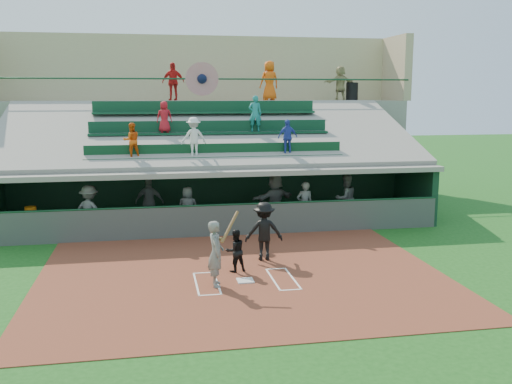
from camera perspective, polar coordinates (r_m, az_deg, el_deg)
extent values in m
plane|color=#154B15|center=(15.32, -1.08, -8.96)|extent=(100.00, 100.00, 0.00)
cube|color=maroon|center=(15.79, -1.38, -8.35)|extent=(11.00, 9.00, 0.02)
cube|color=silver|center=(15.31, -1.08, -8.84)|extent=(0.43, 0.43, 0.03)
cube|color=silver|center=(15.22, -3.90, -9.02)|extent=(0.05, 1.80, 0.01)
cube|color=silver|center=(15.45, 1.70, -8.71)|extent=(0.05, 1.80, 0.01)
cube|color=silver|center=(15.17, -5.99, -9.11)|extent=(0.05, 1.80, 0.01)
cube|color=white|center=(15.57, 3.70, -8.58)|extent=(0.05, 1.80, 0.01)
cube|color=white|center=(16.04, -5.26, -8.04)|extent=(0.60, 0.05, 0.01)
cube|color=white|center=(16.34, 1.98, -7.67)|extent=(0.60, 0.05, 0.01)
cube|color=silver|center=(14.35, -4.60, -10.22)|extent=(0.60, 0.05, 0.01)
cube|color=white|center=(14.68, 3.51, -9.74)|extent=(0.60, 0.05, 0.01)
cube|color=gray|center=(21.76, -3.97, -3.27)|extent=(16.00, 3.50, 0.04)
cube|color=gray|center=(28.04, -5.59, 4.36)|extent=(20.00, 3.00, 4.60)
cube|color=#464B46|center=(19.95, -3.42, -2.90)|extent=(16.00, 0.06, 1.10)
cylinder|color=#123920|center=(19.83, -3.44, -1.30)|extent=(16.00, 0.08, 0.08)
cube|color=black|center=(23.26, -4.49, 0.28)|extent=(16.00, 0.25, 2.20)
cube|color=#10311E|center=(23.78, 15.52, 0.17)|extent=(0.25, 3.50, 2.20)
cube|color=gray|center=(21.38, -4.04, 2.43)|extent=(16.40, 3.90, 0.18)
cube|color=gray|center=(24.97, -4.91, 1.05)|extent=(16.40, 3.50, 2.30)
cube|color=gray|center=(26.46, -5.30, 4.04)|extent=(16.40, 0.30, 4.60)
cube|color=gray|center=(23.09, -4.60, 6.09)|extent=(16.40, 6.51, 2.37)
cube|color=#0D3B1F|center=(20.78, -3.89, 3.47)|extent=(9.40, 0.42, 0.08)
cube|color=#0B341B|center=(20.95, -3.96, 4.24)|extent=(9.40, 0.06, 0.45)
cube|color=#0C3520|center=(22.60, -4.46, 5.88)|extent=(9.40, 0.42, 0.08)
cube|color=#0B3420|center=(22.78, -4.53, 6.57)|extent=(9.40, 0.06, 0.45)
cube|color=#0D3B23|center=(24.45, -4.96, 7.93)|extent=(9.40, 0.42, 0.08)
cube|color=#0C3820|center=(24.64, -5.01, 8.55)|extent=(9.40, 0.06, 0.45)
imported|color=#D54F0C|center=(20.70, -12.34, 5.07)|extent=(0.69, 0.59, 1.23)
imported|color=silver|center=(20.73, -6.25, 5.49)|extent=(0.98, 0.66, 1.41)
imported|color=#293EA5|center=(21.28, 3.19, 5.50)|extent=(0.81, 0.44, 1.31)
imported|color=#A7131D|center=(22.55, -9.15, 7.43)|extent=(0.60, 0.39, 1.22)
imported|color=#1A7672|center=(22.91, -0.09, 7.85)|extent=(0.58, 0.45, 1.43)
cylinder|color=#133C23|center=(26.44, -5.43, 11.20)|extent=(20.00, 0.07, 0.07)
cylinder|color=maroon|center=(26.42, -5.43, 11.20)|extent=(1.50, 0.06, 1.50)
sphere|color=black|center=(26.39, -5.42, 11.20)|extent=(0.44, 0.44, 0.44)
cube|color=tan|center=(29.44, -5.98, 12.21)|extent=(20.00, 0.40, 3.20)
cube|color=tan|center=(30.46, 13.80, 11.90)|extent=(0.40, 3.00, 3.20)
imported|color=#5C5F5A|center=(14.76, -4.04, -6.15)|extent=(0.41, 0.63, 1.72)
cylinder|color=brown|center=(14.47, -2.63, -3.50)|extent=(0.56, 0.54, 0.75)
sphere|color=olive|center=(14.67, -3.55, -4.73)|extent=(0.10, 0.10, 0.10)
imported|color=black|center=(15.95, -2.10, -5.88)|extent=(0.68, 0.59, 1.20)
imported|color=black|center=(17.00, 0.80, -3.93)|extent=(1.17, 0.72, 1.75)
cube|color=#956036|center=(22.82, -4.00, -2.01)|extent=(15.30, 0.52, 0.46)
cube|color=white|center=(21.15, -21.57, -3.34)|extent=(0.94, 0.84, 0.67)
cylinder|color=orange|center=(21.11, -21.61, -1.90)|extent=(0.39, 0.39, 0.39)
imported|color=#575A55|center=(20.51, -16.33, -1.84)|extent=(1.32, 1.08, 1.79)
imported|color=#555853|center=(21.63, -10.60, -0.99)|extent=(1.13, 0.67, 1.81)
imported|color=#575954|center=(20.91, -6.83, -1.59)|extent=(0.87, 0.67, 1.57)
imported|color=#5A5D58|center=(21.45, 1.92, -0.75)|extent=(1.87, 1.23, 1.93)
imported|color=#5D615B|center=(21.15, 4.89, -1.25)|extent=(0.65, 0.45, 1.70)
imported|color=#565954|center=(22.17, 8.96, -0.64)|extent=(1.05, 0.91, 1.84)
cylinder|color=black|center=(29.02, 9.57, 9.87)|extent=(0.59, 0.59, 0.88)
imported|color=red|center=(26.75, -8.27, 10.85)|extent=(1.08, 0.61, 1.74)
imported|color=#EB550D|center=(27.43, 1.34, 11.05)|extent=(1.01, 0.76, 1.87)
imported|color=tan|center=(28.67, 8.41, 10.71)|extent=(1.62, 0.74, 1.69)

